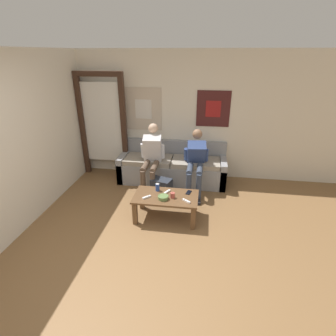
# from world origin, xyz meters

# --- Properties ---
(ground_plane) EXTENTS (18.00, 18.00, 0.00)m
(ground_plane) POSITION_xyz_m (0.00, 0.00, 0.00)
(ground_plane) COLOR brown
(wall_back) EXTENTS (10.00, 0.07, 2.55)m
(wall_back) POSITION_xyz_m (0.00, 3.02, 1.28)
(wall_back) COLOR silver
(wall_back) RESTS_ON ground_plane
(door_frame) EXTENTS (1.00, 0.10, 2.15)m
(door_frame) POSITION_xyz_m (-1.37, 2.80, 1.20)
(door_frame) COLOR #382319
(door_frame) RESTS_ON ground_plane
(couch) EXTENTS (2.17, 0.73, 0.79)m
(couch) POSITION_xyz_m (0.11, 2.65, 0.29)
(couch) COLOR gray
(couch) RESTS_ON ground_plane
(coffee_table) EXTENTS (1.01, 0.57, 0.41)m
(coffee_table) POSITION_xyz_m (0.19, 1.28, 0.33)
(coffee_table) COLOR brown
(coffee_table) RESTS_ON ground_plane
(person_seated_adult) EXTENTS (0.47, 0.89, 1.24)m
(person_seated_adult) POSITION_xyz_m (-0.24, 2.28, 0.68)
(person_seated_adult) COLOR brown
(person_seated_adult) RESTS_ON ground_plane
(person_seated_teen) EXTENTS (0.47, 0.99, 1.14)m
(person_seated_teen) POSITION_xyz_m (0.60, 2.31, 0.63)
(person_seated_teen) COLOR #384256
(person_seated_teen) RESTS_ON ground_plane
(backpack) EXTENTS (0.41, 0.34, 0.37)m
(backpack) POSITION_xyz_m (0.01, 1.90, 0.18)
(backpack) COLOR #282D38
(backpack) RESTS_ON ground_plane
(ceramic_bowl) EXTENTS (0.17, 0.17, 0.06)m
(ceramic_bowl) POSITION_xyz_m (0.17, 1.18, 0.44)
(ceramic_bowl) COLOR #607F47
(ceramic_bowl) RESTS_ON coffee_table
(pillar_candle) EXTENTS (0.07, 0.07, 0.10)m
(pillar_candle) POSITION_xyz_m (0.30, 1.24, 0.45)
(pillar_candle) COLOR #B24C42
(pillar_candle) RESTS_ON coffee_table
(drink_can_blue) EXTENTS (0.07, 0.07, 0.12)m
(drink_can_blue) POSITION_xyz_m (0.03, 1.43, 0.47)
(drink_can_blue) COLOR #28479E
(drink_can_blue) RESTS_ON coffee_table
(game_controller_near_left) EXTENTS (0.14, 0.11, 0.03)m
(game_controller_near_left) POSITION_xyz_m (0.53, 1.15, 0.42)
(game_controller_near_left) COLOR white
(game_controller_near_left) RESTS_ON coffee_table
(game_controller_near_right) EXTENTS (0.13, 0.12, 0.03)m
(game_controller_near_right) POSITION_xyz_m (-0.10, 1.17, 0.42)
(game_controller_near_right) COLOR white
(game_controller_near_right) RESTS_ON coffee_table
(game_controller_far_center) EXTENTS (0.10, 0.14, 0.03)m
(game_controller_far_center) POSITION_xyz_m (0.19, 1.39, 0.42)
(game_controller_far_center) COLOR white
(game_controller_far_center) RESTS_ON coffee_table
(cell_phone) EXTENTS (0.10, 0.15, 0.01)m
(cell_phone) POSITION_xyz_m (0.54, 1.43, 0.41)
(cell_phone) COLOR black
(cell_phone) RESTS_ON coffee_table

